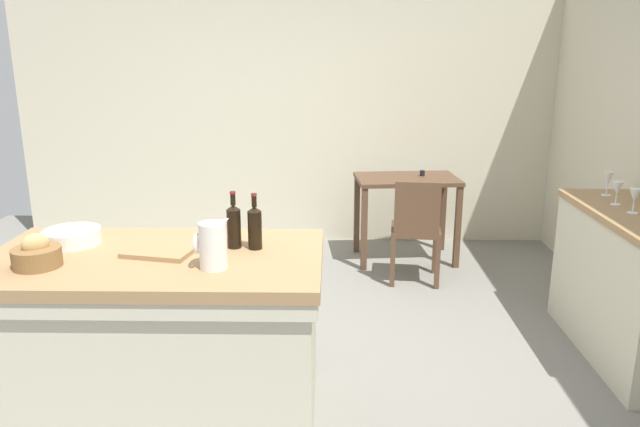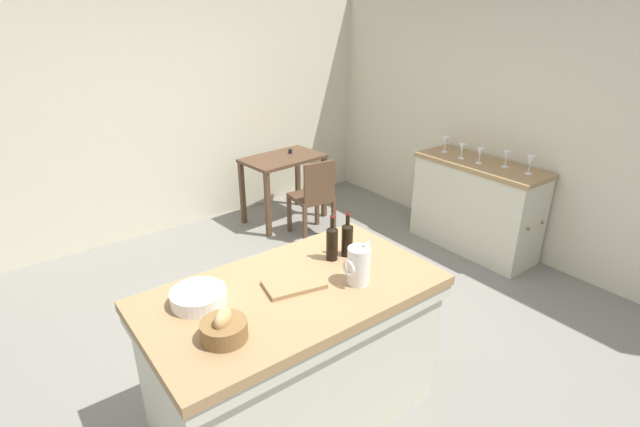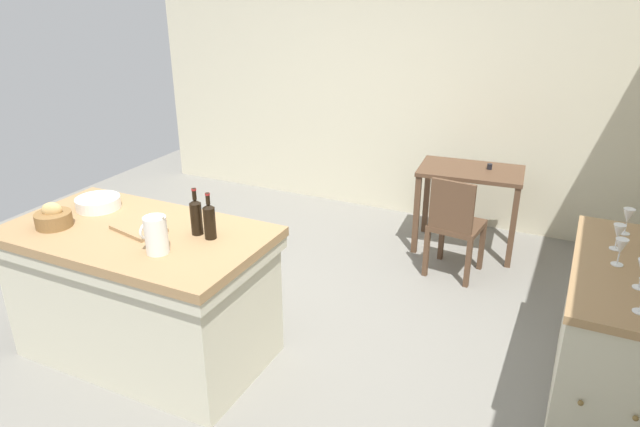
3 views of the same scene
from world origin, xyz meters
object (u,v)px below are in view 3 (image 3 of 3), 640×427
object	(u,v)px
bread_basket	(53,218)
wine_glass_middle	(621,247)
wash_bowl	(98,203)
side_cabinet	(608,339)
wine_bottle_dark	(210,220)
wine_glass_right	(618,233)
island_table	(143,289)
wooden_chair	(455,224)
cutting_board	(139,229)
wine_bottle_amber	(196,216)
pitcher	(156,234)
wine_glass_far_right	(628,217)
writing_desk	(470,183)

from	to	relation	value
bread_basket	wine_glass_middle	distance (m)	3.32
wash_bowl	wine_glass_middle	world-z (taller)	wine_glass_middle
side_cabinet	bread_basket	xyz separation A→B (m)	(-3.24, -0.90, 0.49)
wine_bottle_dark	wine_glass_right	size ratio (longest dim) A/B	1.93
island_table	bread_basket	world-z (taller)	bread_basket
side_cabinet	wine_glass_right	size ratio (longest dim) A/B	8.80
wooden_chair	wash_bowl	size ratio (longest dim) A/B	3.01
island_table	wooden_chair	distance (m)	2.50
cutting_board	wine_bottle_amber	distance (m)	0.40
pitcher	bread_basket	xyz separation A→B (m)	(-0.83, 0.01, -0.06)
wooden_chair	pitcher	size ratio (longest dim) A/B	3.37
wine_bottle_amber	wine_glass_middle	bearing A→B (deg)	14.59
wine_bottle_dark	wine_bottle_amber	xyz separation A→B (m)	(-0.11, 0.02, 0.00)
wine_glass_far_right	bread_basket	bearing A→B (deg)	-157.26
wooden_chair	cutting_board	size ratio (longest dim) A/B	2.68
wine_bottle_amber	wine_glass_middle	distance (m)	2.39
wooden_chair	wine_glass_middle	world-z (taller)	wine_glass_middle
island_table	wooden_chair	xyz separation A→B (m)	(1.57, 1.94, -0.01)
pitcher	wine_bottle_dark	bearing A→B (deg)	61.01
island_table	wash_bowl	xyz separation A→B (m)	(-0.48, 0.18, 0.46)
writing_desk	wine_glass_far_right	size ratio (longest dim) A/B	5.87
writing_desk	island_table	bearing A→B (deg)	-121.82
bread_basket	cutting_board	size ratio (longest dim) A/B	0.68
wine_glass_far_right	wooden_chair	bearing A→B (deg)	146.90
wine_glass_right	wine_bottle_amber	bearing A→B (deg)	-160.68
wine_bottle_amber	wine_glass_right	xyz separation A→B (m)	(2.30, 0.81, 0.01)
side_cabinet	bread_basket	world-z (taller)	bread_basket
bread_basket	wine_glass_right	distance (m)	3.37
writing_desk	wine_glass_middle	xyz separation A→B (m)	(1.14, -1.78, 0.39)
wine_glass_middle	wine_glass_far_right	distance (m)	0.46
wine_glass_right	writing_desk	bearing A→B (deg)	125.47
writing_desk	wash_bowl	bearing A→B (deg)	-131.05
side_cabinet	wine_glass_middle	xyz separation A→B (m)	(-0.04, 0.00, 0.57)
cutting_board	side_cabinet	bearing A→B (deg)	14.74
side_cabinet	pitcher	xyz separation A→B (m)	(-2.41, -0.90, 0.55)
pitcher	wine_bottle_dark	xyz separation A→B (m)	(0.16, 0.29, 0.00)
wine_bottle_dark	wine_glass_right	world-z (taller)	wine_bottle_dark
wine_bottle_amber	wash_bowl	bearing A→B (deg)	176.84
writing_desk	bread_basket	world-z (taller)	bread_basket
pitcher	wine_bottle_amber	size ratio (longest dim) A/B	0.88
island_table	wine_glass_far_right	bearing A→B (deg)	23.44
side_cabinet	wash_bowl	world-z (taller)	wash_bowl
side_cabinet	wine_glass_middle	distance (m)	0.57
bread_basket	wine_glass_middle	xyz separation A→B (m)	(3.20, 0.90, 0.08)
side_cabinet	wine_glass_right	xyz separation A→B (m)	(-0.05, 0.21, 0.57)
wine_bottle_dark	wine_glass_far_right	xyz separation A→B (m)	(2.24, 1.07, 0.02)
bread_basket	wine_glass_middle	size ratio (longest dim) A/B	1.47
wash_bowl	writing_desk	bearing A→B (deg)	48.95
wash_bowl	island_table	bearing A→B (deg)	-20.17
wash_bowl	bread_basket	world-z (taller)	bread_basket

